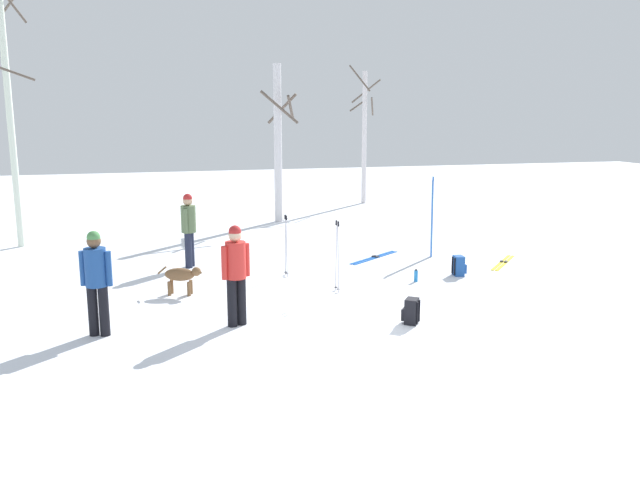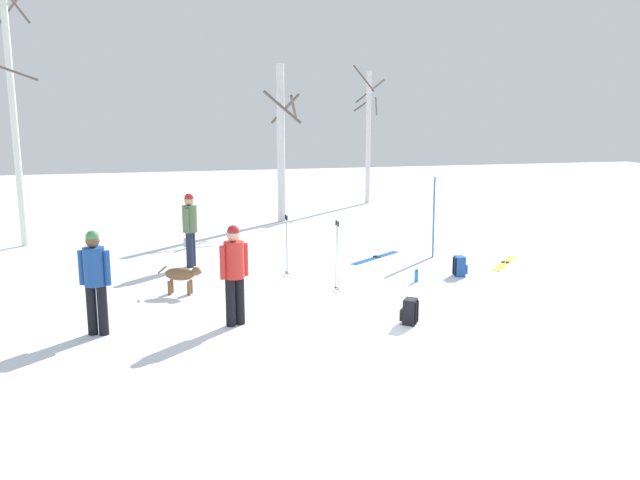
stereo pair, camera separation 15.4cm
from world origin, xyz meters
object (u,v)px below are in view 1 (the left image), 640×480
at_px(ski_pair_lying_1, 374,257).
at_px(ski_poles_0, 286,244).
at_px(person_0, 189,225).
at_px(person_2, 96,276).
at_px(water_bottle_0, 416,276).
at_px(backpack_1, 459,266).
at_px(ski_pair_lying_0, 503,263).
at_px(ski_poles_1, 337,254).
at_px(person_1, 236,269).
at_px(birch_tree_4, 364,134).
at_px(dog, 182,276).
at_px(backpack_0, 411,311).
at_px(birch_tree_3, 278,141).
at_px(ski_pair_planted_0, 432,217).
at_px(birch_tree_2, 10,114).

distance_m(ski_pair_lying_1, ski_poles_0, 2.85).
bearing_deg(person_0, person_2, -111.76).
bearing_deg(person_0, water_bottle_0, -30.17).
distance_m(ski_pair_lying_1, backpack_1, 2.46).
bearing_deg(ski_pair_lying_0, ski_poles_1, -163.40).
distance_m(person_1, birch_tree_4, 15.48).
xyz_separation_m(dog, water_bottle_0, (4.85, -0.28, -0.26)).
distance_m(ski_poles_1, water_bottle_0, 1.98).
xyz_separation_m(ski_poles_1, water_bottle_0, (1.85, 0.31, -0.64)).
bearing_deg(backpack_0, dog, 141.97).
xyz_separation_m(ski_pair_lying_0, birch_tree_3, (-3.93, 7.31, 2.61)).
bearing_deg(person_2, person_0, 68.24).
relative_size(ski_poles_1, birch_tree_4, 0.27).
bearing_deg(ski_pair_planted_0, backpack_0, -118.41).
relative_size(backpack_1, birch_tree_4, 0.08).
xyz_separation_m(ski_pair_planted_0, backpack_1, (-0.23, -1.93, -0.78)).
bearing_deg(person_2, backpack_0, -8.70).
bearing_deg(ski_poles_0, backpack_0, -70.44).
relative_size(ski_poles_0, water_bottle_0, 5.08).
bearing_deg(water_bottle_0, birch_tree_4, 76.14).
xyz_separation_m(ski_poles_0, backpack_0, (1.34, -3.77, -0.51)).
relative_size(person_1, water_bottle_0, 6.43).
relative_size(ski_pair_planted_0, ski_pair_lying_0, 1.42).
distance_m(person_2, birch_tree_2, 8.71).
bearing_deg(person_1, ski_poles_1, 34.93).
height_order(ski_pair_lying_1, birch_tree_2, birch_tree_2).
distance_m(person_0, dog, 2.45).
bearing_deg(birch_tree_3, birch_tree_4, 40.08).
height_order(person_2, backpack_1, person_2).
relative_size(dog, birch_tree_2, 0.12).
xyz_separation_m(person_1, ski_pair_lying_1, (4.02, 4.26, -0.97)).
relative_size(ski_poles_0, backpack_1, 3.07).
xyz_separation_m(ski_pair_planted_0, birch_tree_3, (-2.56, 6.18, 1.63)).
bearing_deg(backpack_1, ski_poles_1, -169.48).
height_order(ski_poles_0, backpack_1, ski_poles_0).
relative_size(dog, backpack_0, 1.95).
bearing_deg(ski_poles_1, birch_tree_4, 68.58).
bearing_deg(backpack_1, ski_pair_lying_0, 26.91).
height_order(backpack_1, birch_tree_3, birch_tree_3).
relative_size(person_0, person_2, 1.00).
distance_m(ski_poles_0, water_bottle_0, 2.89).
height_order(person_0, person_2, same).
distance_m(ski_pair_lying_1, water_bottle_0, 2.40).
distance_m(person_2, backpack_1, 7.73).
height_order(backpack_0, birch_tree_3, birch_tree_3).
xyz_separation_m(ski_poles_0, birch_tree_3, (1.34, 7.15, 1.90)).
relative_size(person_0, ski_poles_1, 1.19).
relative_size(birch_tree_3, birch_tree_4, 0.95).
bearing_deg(ski_pair_planted_0, ski_poles_1, -142.17).
height_order(person_0, ski_pair_lying_0, person_0).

